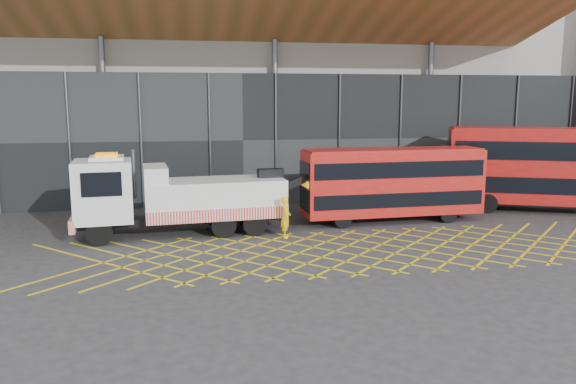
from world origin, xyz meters
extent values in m
plane|color=#2B2B2E|center=(0.00, 0.00, 0.00)|extent=(120.00, 120.00, 0.00)
cube|color=gold|center=(-4.80, 0.00, 0.01)|extent=(7.16, 7.16, 0.01)
cube|color=gold|center=(-4.80, 0.00, 0.01)|extent=(7.16, 7.16, 0.01)
cube|color=gold|center=(-3.20, 0.00, 0.01)|extent=(7.16, 7.16, 0.01)
cube|color=gold|center=(-3.20, 0.00, 0.01)|extent=(7.16, 7.16, 0.01)
cube|color=gold|center=(-1.60, 0.00, 0.01)|extent=(7.16, 7.16, 0.01)
cube|color=gold|center=(-1.60, 0.00, 0.01)|extent=(7.16, 7.16, 0.01)
cube|color=gold|center=(0.00, 0.00, 0.01)|extent=(7.16, 7.16, 0.01)
cube|color=gold|center=(0.00, 0.00, 0.01)|extent=(7.16, 7.16, 0.01)
cube|color=gold|center=(1.60, 0.00, 0.01)|extent=(7.16, 7.16, 0.01)
cube|color=gold|center=(1.60, 0.00, 0.01)|extent=(7.16, 7.16, 0.01)
cube|color=gold|center=(3.20, 0.00, 0.01)|extent=(7.16, 7.16, 0.01)
cube|color=gold|center=(3.20, 0.00, 0.01)|extent=(7.16, 7.16, 0.01)
cube|color=gold|center=(4.80, 0.00, 0.01)|extent=(7.16, 7.16, 0.01)
cube|color=gold|center=(4.80, 0.00, 0.01)|extent=(7.16, 7.16, 0.01)
cube|color=gold|center=(6.40, 0.00, 0.01)|extent=(7.16, 7.16, 0.01)
cube|color=gold|center=(6.40, 0.00, 0.01)|extent=(7.16, 7.16, 0.01)
cube|color=gold|center=(8.00, 0.00, 0.01)|extent=(7.16, 7.16, 0.01)
cube|color=gold|center=(8.00, 0.00, 0.01)|extent=(7.16, 7.16, 0.01)
cube|color=gold|center=(9.60, 0.00, 0.01)|extent=(7.16, 7.16, 0.01)
cube|color=gold|center=(9.60, 0.00, 0.01)|extent=(7.16, 7.16, 0.01)
cube|color=gold|center=(11.20, 0.00, 0.01)|extent=(7.16, 7.16, 0.01)
cube|color=gold|center=(11.20, 0.00, 0.01)|extent=(7.16, 7.16, 0.01)
cube|color=gold|center=(12.80, 0.00, 0.01)|extent=(7.16, 7.16, 0.01)
cube|color=gold|center=(12.80, 0.00, 0.01)|extent=(7.16, 7.16, 0.01)
cube|color=gold|center=(14.40, 0.00, 0.01)|extent=(7.16, 7.16, 0.01)
cube|color=gold|center=(14.40, 0.00, 0.01)|extent=(7.16, 7.16, 0.01)
cube|color=gold|center=(16.00, 0.00, 0.01)|extent=(7.16, 7.16, 0.01)
cube|color=gold|center=(16.00, 0.00, 0.01)|extent=(7.16, 7.16, 0.01)
cube|color=gray|center=(2.00, 19.00, 9.00)|extent=(55.00, 14.00, 18.00)
cube|color=black|center=(2.00, 11.70, 4.00)|extent=(55.00, 0.80, 8.00)
cube|color=olive|center=(0.00, 8.00, 11.50)|extent=(40.00, 11.93, 4.07)
cylinder|color=#595B60|center=(-6.00, 11.50, 5.00)|extent=(0.36, 0.36, 10.00)
cylinder|color=#595B60|center=(4.00, 11.50, 5.00)|extent=(0.36, 0.36, 10.00)
cylinder|color=#595B60|center=(14.00, 11.50, 5.00)|extent=(0.36, 0.36, 10.00)
cube|color=black|center=(-1.58, 4.29, 0.75)|extent=(10.25, 1.98, 0.38)
cube|color=white|center=(-5.22, 3.96, 2.31)|extent=(2.81, 2.90, 2.79)
cube|color=black|center=(-6.52, 3.84, 2.79)|extent=(0.27, 2.36, 1.18)
cube|color=red|center=(-6.55, 3.84, 0.91)|extent=(0.52, 2.80, 0.59)
cube|color=orange|center=(-5.00, 3.98, 3.95)|extent=(1.08, 1.37, 0.13)
cube|color=white|center=(-0.09, 4.42, 1.77)|extent=(6.87, 3.27, 1.72)
cube|color=red|center=(0.04, 3.06, 1.13)|extent=(6.63, 0.66, 0.59)
cube|color=white|center=(-2.87, 4.17, 3.01)|extent=(1.30, 2.66, 0.75)
cube|color=black|center=(2.69, 4.67, 2.79)|extent=(1.33, 0.65, 0.54)
cube|color=black|center=(3.76, 4.77, 2.25)|extent=(2.37, 0.58, 1.16)
cylinder|color=black|center=(-5.33, 2.82, 0.59)|extent=(1.21, 0.48, 1.18)
cylinder|color=black|center=(-5.53, 5.06, 0.59)|extent=(1.21, 0.48, 1.18)
cylinder|color=black|center=(1.73, 3.46, 0.59)|extent=(1.21, 0.48, 1.18)
cylinder|color=black|center=(1.52, 5.70, 0.59)|extent=(1.21, 0.48, 1.18)
cylinder|color=#595B60|center=(-3.92, 5.16, 2.90)|extent=(0.15, 0.15, 2.36)
cube|color=#AD140F|center=(9.32, 5.27, 2.14)|extent=(9.65, 2.56, 3.38)
cube|color=black|center=(9.32, 5.27, 1.35)|extent=(9.26, 2.61, 0.74)
cube|color=black|center=(9.32, 5.27, 2.91)|extent=(9.26, 2.61, 0.83)
cube|color=black|center=(4.51, 5.10, 1.39)|extent=(0.13, 1.95, 1.13)
cube|color=black|center=(4.51, 5.10, 2.91)|extent=(0.13, 1.95, 0.83)
cube|color=yellow|center=(4.50, 5.10, 2.22)|extent=(0.12, 1.55, 0.30)
cube|color=#AD140F|center=(9.32, 5.27, 3.85)|extent=(9.45, 2.38, 0.10)
cylinder|color=black|center=(6.31, 4.20, 0.45)|extent=(0.91, 0.29, 0.90)
cylinder|color=black|center=(6.24, 6.12, 0.45)|extent=(0.91, 0.29, 0.90)
cylinder|color=black|center=(12.13, 4.41, 0.45)|extent=(0.91, 0.29, 0.90)
cylinder|color=black|center=(12.06, 6.33, 0.45)|extent=(0.91, 0.29, 0.90)
cube|color=#9E0F0C|center=(19.49, 6.10, 2.66)|extent=(12.04, 7.11, 4.19)
cube|color=black|center=(19.49, 6.10, 1.68)|extent=(11.62, 6.98, 0.92)
cube|color=black|center=(19.49, 6.10, 3.62)|extent=(11.62, 6.98, 1.03)
cube|color=black|center=(13.98, 8.39, 1.73)|extent=(0.99, 2.26, 1.41)
cube|color=black|center=(13.98, 8.39, 3.62)|extent=(0.99, 2.26, 1.03)
cube|color=yellow|center=(13.97, 8.40, 2.76)|extent=(0.80, 1.80, 0.38)
cube|color=#9E0F0C|center=(19.49, 6.10, 4.79)|extent=(11.73, 6.82, 0.13)
cylinder|color=black|center=(15.52, 6.42, 0.56)|extent=(1.16, 0.73, 1.12)
cylinder|color=black|center=(16.46, 8.69, 0.56)|extent=(1.16, 0.73, 1.12)
imported|color=yellow|center=(3.13, 2.81, 0.98)|extent=(0.58, 0.78, 1.96)
camera|label=1|loc=(-1.36, -22.67, 6.50)|focal=35.00mm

